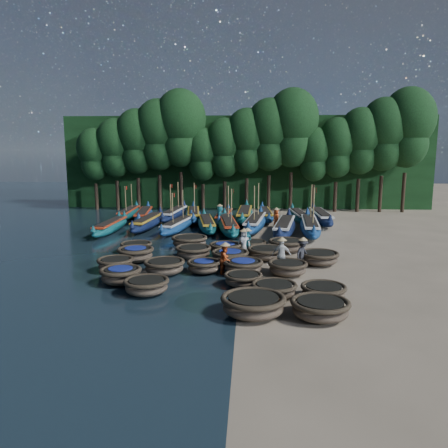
# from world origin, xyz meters

# --- Properties ---
(ground) EXTENTS (120.00, 120.00, 0.00)m
(ground) POSITION_xyz_m (0.00, 0.00, 0.00)
(ground) COLOR gray
(ground) RESTS_ON ground
(foliage_wall) EXTENTS (40.00, 3.00, 10.00)m
(foliage_wall) POSITION_xyz_m (0.00, 23.50, 5.00)
(foliage_wall) COLOR black
(foliage_wall) RESTS_ON ground
(coracle_3) EXTENTS (2.85, 2.85, 0.83)m
(coracle_3) POSITION_xyz_m (0.64, -9.64, 0.47)
(coracle_3) COLOR brown
(coracle_3) RESTS_ON ground
(coracle_4) EXTENTS (2.55, 2.55, 0.76)m
(coracle_4) POSITION_xyz_m (3.17, -9.78, 0.43)
(coracle_4) COLOR brown
(coracle_4) RESTS_ON ground
(coracle_5) EXTENTS (2.29, 2.29, 0.80)m
(coracle_5) POSITION_xyz_m (-5.68, -5.92, 0.46)
(coracle_5) COLOR brown
(coracle_5) RESTS_ON ground
(coracle_6) EXTENTS (2.29, 2.29, 0.71)m
(coracle_6) POSITION_xyz_m (-4.09, -7.32, 0.41)
(coracle_6) COLOR brown
(coracle_6) RESTS_ON ground
(coracle_7) EXTENTS (2.23, 2.23, 0.63)m
(coracle_7) POSITION_xyz_m (0.19, -5.90, 0.36)
(coracle_7) COLOR brown
(coracle_7) RESTS_ON ground
(coracle_8) EXTENTS (2.29, 2.29, 0.66)m
(coracle_8) POSITION_xyz_m (1.56, -7.42, 0.38)
(coracle_8) COLOR brown
(coracle_8) RESTS_ON ground
(coracle_9) EXTENTS (1.99, 1.99, 0.66)m
(coracle_9) POSITION_xyz_m (3.66, -7.56, 0.37)
(coracle_9) COLOR brown
(coracle_9) RESTS_ON ground
(coracle_10) EXTENTS (2.33, 2.33, 0.73)m
(coracle_10) POSITION_xyz_m (-6.60, -3.77, 0.42)
(coracle_10) COLOR brown
(coracle_10) RESTS_ON ground
(coracle_11) EXTENTS (2.13, 2.13, 0.77)m
(coracle_11) POSITION_xyz_m (-3.91, -4.17, 0.44)
(coracle_11) COLOR brown
(coracle_11) RESTS_ON ground
(coracle_12) EXTENTS (2.11, 2.11, 0.67)m
(coracle_12) POSITION_xyz_m (-1.91, -3.78, 0.39)
(coracle_12) COLOR brown
(coracle_12) RESTS_ON ground
(coracle_13) EXTENTS (2.09, 2.09, 0.73)m
(coracle_13) POSITION_xyz_m (0.15, -3.80, 0.42)
(coracle_13) COLOR brown
(coracle_13) RESTS_ON ground
(coracle_14) EXTENTS (2.49, 2.49, 0.72)m
(coracle_14) POSITION_xyz_m (2.43, -3.94, 0.41)
(coracle_14) COLOR brown
(coracle_14) RESTS_ON ground
(coracle_15) EXTENTS (2.54, 2.54, 0.85)m
(coracle_15) POSITION_xyz_m (-6.05, -1.75, 0.49)
(coracle_15) COLOR brown
(coracle_15) RESTS_ON ground
(coracle_16) EXTENTS (2.48, 2.48, 0.74)m
(coracle_16) POSITION_xyz_m (-2.85, -0.75, 0.42)
(coracle_16) COLOR brown
(coracle_16) RESTS_ON ground
(coracle_17) EXTENTS (2.21, 2.21, 0.74)m
(coracle_17) POSITION_xyz_m (-0.62, -1.74, 0.43)
(coracle_17) COLOR brown
(coracle_17) RESTS_ON ground
(coracle_18) EXTENTS (2.25, 2.25, 0.73)m
(coracle_18) POSITION_xyz_m (1.47, -0.73, 0.42)
(coracle_18) COLOR brown
(coracle_18) RESTS_ON ground
(coracle_19) EXTENTS (2.68, 2.68, 0.74)m
(coracle_19) POSITION_xyz_m (4.36, -1.72, 0.42)
(coracle_19) COLOR brown
(coracle_19) RESTS_ON ground
(coracle_20) EXTENTS (1.98, 1.98, 0.66)m
(coracle_20) POSITION_xyz_m (-6.61, 0.51, 0.38)
(coracle_20) COLOR brown
(coracle_20) RESTS_ON ground
(coracle_21) EXTENTS (2.39, 2.39, 0.79)m
(coracle_21) POSITION_xyz_m (-3.47, 2.05, 0.45)
(coracle_21) COLOR brown
(coracle_21) RESTS_ON ground
(coracle_22) EXTENTS (2.43, 2.43, 0.70)m
(coracle_22) POSITION_xyz_m (-1.01, 0.41, 0.41)
(coracle_22) COLOR brown
(coracle_22) RESTS_ON ground
(coracle_23) EXTENTS (1.88, 1.88, 0.65)m
(coracle_23) POSITION_xyz_m (0.67, 1.51, 0.37)
(coracle_23) COLOR brown
(coracle_23) RESTS_ON ground
(coracle_24) EXTENTS (2.60, 2.60, 0.81)m
(coracle_24) POSITION_xyz_m (2.76, 1.22, 0.47)
(coracle_24) COLOR brown
(coracle_24) RESTS_ON ground
(long_boat_1) EXTENTS (1.47, 7.42, 1.31)m
(long_boat_1) POSITION_xyz_m (-10.34, 7.04, 0.50)
(long_boat_1) COLOR #0E4A54
(long_boat_1) RESTS_ON ground
(long_boat_2) EXTENTS (1.94, 8.00, 1.41)m
(long_boat_2) POSITION_xyz_m (-7.83, 8.83, 0.54)
(long_boat_2) COLOR #0E1736
(long_boat_2) RESTS_ON ground
(long_boat_3) EXTENTS (2.50, 7.42, 3.19)m
(long_boat_3) POSITION_xyz_m (-5.19, 7.79, 0.51)
(long_boat_3) COLOR navy
(long_boat_3) RESTS_ON ground
(long_boat_4) EXTENTS (2.59, 7.57, 1.35)m
(long_boat_4) POSITION_xyz_m (-2.96, 8.48, 0.51)
(long_boat_4) COLOR #0E4A54
(long_boat_4) RESTS_ON ground
(long_boat_5) EXTENTS (2.54, 8.31, 3.56)m
(long_boat_5) POSITION_xyz_m (-1.20, 7.59, 0.56)
(long_boat_5) COLOR #0E4A54
(long_boat_5) RESTS_ON ground
(long_boat_6) EXTENTS (2.59, 8.65, 3.70)m
(long_boat_6) POSITION_xyz_m (0.89, 8.77, 0.59)
(long_boat_6) COLOR navy
(long_boat_6) RESTS_ON ground
(long_boat_7) EXTENTS (2.89, 8.69, 1.55)m
(long_boat_7) POSITION_xyz_m (3.10, 6.93, 0.59)
(long_boat_7) COLOR #0E1736
(long_boat_7) RESTS_ON ground
(long_boat_8) EXTENTS (2.14, 8.67, 3.69)m
(long_boat_8) POSITION_xyz_m (5.09, 7.50, 0.59)
(long_boat_8) COLOR navy
(long_boat_8) RESTS_ON ground
(long_boat_9) EXTENTS (1.62, 7.42, 3.15)m
(long_boat_9) POSITION_xyz_m (-10.93, 14.25, 0.50)
(long_boat_9) COLOR #0E4A54
(long_boat_9) RESTS_ON ground
(long_boat_10) EXTENTS (2.38, 7.95, 1.41)m
(long_boat_10) POSITION_xyz_m (-9.15, 12.91, 0.54)
(long_boat_10) COLOR navy
(long_boat_10) RESTS_ON ground
(long_boat_11) EXTENTS (2.12, 7.98, 3.40)m
(long_boat_11) POSITION_xyz_m (-6.50, 13.72, 0.54)
(long_boat_11) COLOR #0E1736
(long_boat_11) RESTS_ON ground
(long_boat_12) EXTENTS (2.36, 7.85, 3.36)m
(long_boat_12) POSITION_xyz_m (-4.66, 13.32, 0.53)
(long_boat_12) COLOR navy
(long_boat_12) RESTS_ON ground
(long_boat_13) EXTENTS (1.74, 7.66, 1.35)m
(long_boat_13) POSITION_xyz_m (-1.81, 12.40, 0.51)
(long_boat_13) COLOR navy
(long_boat_13) RESTS_ON ground
(long_boat_14) EXTENTS (1.83, 8.85, 1.56)m
(long_boat_14) POSITION_xyz_m (-0.01, 13.16, 0.59)
(long_boat_14) COLOR #0E4A54
(long_boat_14) RESTS_ON ground
(long_boat_15) EXTENTS (1.73, 7.69, 1.36)m
(long_boat_15) POSITION_xyz_m (1.87, 13.85, 0.52)
(long_boat_15) COLOR navy
(long_boat_15) RESTS_ON ground
(long_boat_16) EXTENTS (1.92, 7.45, 1.32)m
(long_boat_16) POSITION_xyz_m (4.88, 13.14, 0.50)
(long_boat_16) COLOR #0E4A54
(long_boat_16) RESTS_ON ground
(long_boat_17) EXTENTS (1.67, 8.57, 1.51)m
(long_boat_17) POSITION_xyz_m (6.68, 12.53, 0.57)
(long_boat_17) COLOR #0E1736
(long_boat_17) RESTS_ON ground
(fisherman_0) EXTENTS (0.85, 0.64, 1.77)m
(fisherman_0) POSITION_xyz_m (0.13, 0.31, 0.85)
(fisherman_0) COLOR silver
(fisherman_0) RESTS_ON ground
(fisherman_1) EXTENTS (0.69, 0.63, 1.79)m
(fisherman_1) POSITION_xyz_m (0.33, 0.36, 0.91)
(fisherman_1) COLOR #1B6472
(fisherman_1) RESTS_ON ground
(fisherman_2) EXTENTS (0.77, 0.89, 1.77)m
(fisherman_2) POSITION_xyz_m (-0.78, -3.80, 0.84)
(fisherman_2) COLOR #AE3E17
(fisherman_2) RESTS_ON ground
(fisherman_3) EXTENTS (1.13, 1.19, 1.82)m
(fisherman_3) POSITION_xyz_m (3.36, -2.41, 0.85)
(fisherman_3) COLOR black
(fisherman_3) RESTS_ON ground
(fisherman_4) EXTENTS (1.06, 0.53, 1.93)m
(fisherman_4) POSITION_xyz_m (2.18, -3.10, 0.93)
(fisherman_4) COLOR silver
(fisherman_4) RESTS_ON ground
(fisherman_5) EXTENTS (0.56, 1.68, 2.00)m
(fisherman_5) POSITION_xyz_m (-2.05, 10.40, 0.93)
(fisherman_5) COLOR #1B6472
(fisherman_5) RESTS_ON ground
(fisherman_6) EXTENTS (0.75, 0.90, 1.78)m
(fisherman_6) POSITION_xyz_m (2.66, 10.10, 0.86)
(fisherman_6) COLOR #AE3E17
(fisherman_6) RESTS_ON ground
(tree_0) EXTENTS (3.68, 3.68, 8.68)m
(tree_0) POSITION_xyz_m (-16.00, 20.00, 5.97)
(tree_0) COLOR black
(tree_0) RESTS_ON ground
(tree_1) EXTENTS (4.09, 4.09, 9.65)m
(tree_1) POSITION_xyz_m (-13.70, 20.00, 6.65)
(tree_1) COLOR black
(tree_1) RESTS_ON ground
(tree_2) EXTENTS (4.51, 4.51, 10.63)m
(tree_2) POSITION_xyz_m (-11.40, 20.00, 7.32)
(tree_2) COLOR black
(tree_2) RESTS_ON ground
(tree_3) EXTENTS (4.92, 4.92, 11.60)m
(tree_3) POSITION_xyz_m (-9.10, 20.00, 8.00)
(tree_3) COLOR black
(tree_3) RESTS_ON ground
(tree_4) EXTENTS (5.34, 5.34, 12.58)m
(tree_4) POSITION_xyz_m (-6.80, 20.00, 8.67)
(tree_4) COLOR black
(tree_4) RESTS_ON ground
(tree_5) EXTENTS (3.68, 3.68, 8.68)m
(tree_5) POSITION_xyz_m (-4.50, 20.00, 5.97)
(tree_5) COLOR black
(tree_5) RESTS_ON ground
(tree_6) EXTENTS (4.09, 4.09, 9.65)m
(tree_6) POSITION_xyz_m (-2.20, 20.00, 6.65)
(tree_6) COLOR black
(tree_6) RESTS_ON ground
(tree_7) EXTENTS (4.51, 4.51, 10.63)m
(tree_7) POSITION_xyz_m (0.10, 20.00, 7.32)
(tree_7) COLOR black
(tree_7) RESTS_ON ground
(tree_8) EXTENTS (4.92, 4.92, 11.60)m
(tree_8) POSITION_xyz_m (2.40, 20.00, 8.00)
(tree_8) COLOR black
(tree_8) RESTS_ON ground
(tree_9) EXTENTS (5.34, 5.34, 12.58)m
(tree_9) POSITION_xyz_m (4.70, 20.00, 8.67)
(tree_9) COLOR black
(tree_9) RESTS_ON ground
(tree_10) EXTENTS (3.68, 3.68, 8.68)m
(tree_10) POSITION_xyz_m (7.00, 20.00, 5.97)
(tree_10) COLOR black
(tree_10) RESTS_ON ground
(tree_11) EXTENTS (4.09, 4.09, 9.65)m
(tree_11) POSITION_xyz_m (9.30, 20.00, 6.65)
(tree_11) COLOR black
(tree_11) RESTS_ON ground
(tree_12) EXTENTS (4.51, 4.51, 10.63)m
(tree_12) POSITION_xyz_m (11.60, 20.00, 7.32)
(tree_12) COLOR black
(tree_12) RESTS_ON ground
(tree_13) EXTENTS (4.92, 4.92, 11.60)m
(tree_13) POSITION_xyz_m (13.90, 20.00, 8.00)
(tree_13) COLOR black
(tree_13) RESTS_ON ground
(tree_14) EXTENTS (5.34, 5.34, 12.58)m
(tree_14) POSITION_xyz_m (16.20, 20.00, 8.67)
(tree_14) COLOR black
(tree_14) RESTS_ON ground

